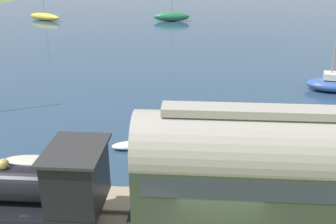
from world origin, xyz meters
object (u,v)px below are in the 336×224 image
sailboat_yellow (45,16)px  steam_locomotive (47,183)px  rowboat_mid_harbor (307,111)px  sailboat_blue (330,84)px  rowboat_off_pier (130,145)px  rowboat_far_out (33,161)px  sailboat_green (172,17)px  passenger_coach (302,170)px

sailboat_yellow → steam_locomotive: bearing=-131.5°
steam_locomotive → rowboat_mid_harbor: (11.99, -11.64, -1.91)m
sailboat_blue → rowboat_off_pier: sailboat_blue is taller
rowboat_far_out → rowboat_off_pier: bearing=-66.3°
sailboat_blue → rowboat_far_out: sailboat_blue is taller
sailboat_blue → rowboat_far_out: 20.75m
rowboat_mid_harbor → rowboat_off_pier: bearing=171.5°
rowboat_far_out → sailboat_green: bearing=-4.9°
steam_locomotive → sailboat_yellow: bearing=20.7°
steam_locomotive → rowboat_mid_harbor: bearing=-44.2°
sailboat_yellow → sailboat_blue: (-30.41, -32.19, -0.04)m
passenger_coach → sailboat_yellow: size_ratio=1.37×
steam_locomotive → sailboat_blue: bearing=-40.6°
steam_locomotive → sailboat_yellow: (47.15, 17.83, -1.56)m
steam_locomotive → sailboat_green: size_ratio=0.95×
passenger_coach → rowboat_mid_harbor: passenger_coach is taller
steam_locomotive → sailboat_green: 47.65m
steam_locomotive → rowboat_far_out: 5.90m
steam_locomotive → rowboat_mid_harbor: steam_locomotive is taller
rowboat_off_pier → rowboat_far_out: size_ratio=0.69×
rowboat_off_pier → rowboat_far_out: 4.63m
sailboat_green → rowboat_far_out: 42.89m
steam_locomotive → passenger_coach: 8.16m
steam_locomotive → rowboat_far_out: bearing=28.6°
sailboat_green → sailboat_blue: (-30.87, -13.31, -0.16)m
sailboat_yellow → rowboat_mid_harbor: (-35.16, -29.47, -0.35)m
sailboat_green → rowboat_far_out: sailboat_green is taller
sailboat_blue → passenger_coach: bearing=171.7°
sailboat_blue → rowboat_off_pier: size_ratio=2.92×
sailboat_yellow → rowboat_mid_harbor: sailboat_yellow is taller
sailboat_green → sailboat_blue: 33.62m
steam_locomotive → rowboat_off_pier: size_ratio=2.70×
passenger_coach → rowboat_off_pier: bearing=44.2°
steam_locomotive → passenger_coach: bearing=-90.0°
rowboat_off_pier → rowboat_mid_harbor: size_ratio=0.76×
sailboat_blue → rowboat_far_out: (-11.86, 17.03, -0.37)m
rowboat_far_out → rowboat_mid_harbor: rowboat_mid_harbor is taller
sailboat_green → rowboat_off_pier: (-40.87, -0.52, -0.52)m
passenger_coach → sailboat_blue: (16.74, -6.24, -2.43)m
steam_locomotive → sailboat_yellow: 50.43m
sailboat_green → rowboat_mid_harbor: sailboat_green is taller
steam_locomotive → sailboat_yellow: size_ratio=0.66×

